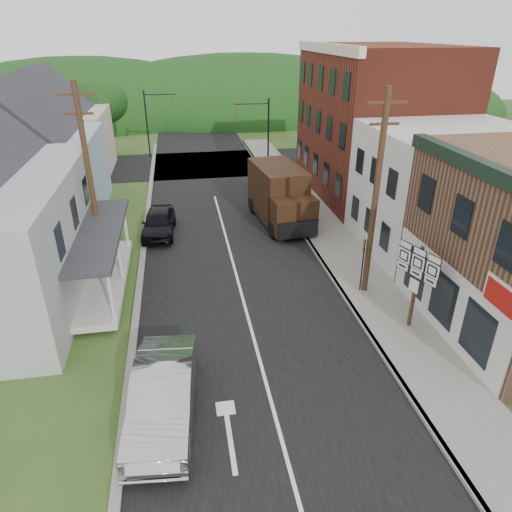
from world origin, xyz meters
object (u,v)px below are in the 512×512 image
delivery_van (280,196)px  dark_sedan (159,223)px  warning_sign (363,256)px  route_sign_cluster (416,276)px  silver_sedan (163,396)px

delivery_van → dark_sedan: bearing=178.3°
delivery_van → warning_sign: bearing=-85.1°
warning_sign → route_sign_cluster: bearing=-51.4°
dark_sedan → route_sign_cluster: 15.23m
route_sign_cluster → silver_sedan: bearing=179.2°
silver_sedan → dark_sedan: bearing=97.1°
silver_sedan → warning_sign: (8.76, 6.12, 1.01)m
silver_sedan → warning_sign: warning_sign is taller
dark_sedan → warning_sign: (9.17, -8.30, 1.11)m
route_sign_cluster → warning_sign: size_ratio=1.31×
delivery_van → route_sign_cluster: size_ratio=1.83×
delivery_van → route_sign_cluster: (2.69, -11.91, 0.67)m
route_sign_cluster → warning_sign: bearing=88.0°
delivery_van → warning_sign: size_ratio=2.39×
dark_sedan → route_sign_cluster: (10.07, -11.30, 1.67)m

